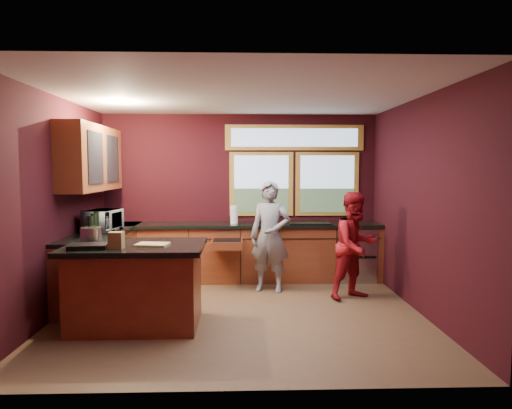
{
  "coord_description": "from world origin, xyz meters",
  "views": [
    {
      "loc": [
        0.02,
        -5.59,
        1.81
      ],
      "look_at": [
        0.21,
        0.4,
        1.34
      ],
      "focal_mm": 32.0,
      "sensor_mm": 36.0,
      "label": 1
    }
  ],
  "objects_px": {
    "island": "(137,285)",
    "stock_pot": "(91,235)",
    "person_grey": "(270,236)",
    "person_red": "(356,246)",
    "cutting_board": "(153,244)"
  },
  "relations": [
    {
      "from": "island",
      "to": "stock_pot",
      "type": "height_order",
      "value": "stock_pot"
    },
    {
      "from": "stock_pot",
      "to": "cutting_board",
      "type": "bearing_deg",
      "value": -14.93
    },
    {
      "from": "person_grey",
      "to": "island",
      "type": "bearing_deg",
      "value": -121.94
    },
    {
      "from": "island",
      "to": "person_grey",
      "type": "distance_m",
      "value": 2.2
    },
    {
      "from": "person_red",
      "to": "stock_pot",
      "type": "height_order",
      "value": "person_red"
    },
    {
      "from": "person_grey",
      "to": "person_red",
      "type": "distance_m",
      "value": 1.24
    },
    {
      "from": "cutting_board",
      "to": "person_red",
      "type": "bearing_deg",
      "value": 22.33
    },
    {
      "from": "island",
      "to": "person_red",
      "type": "xyz_separation_m",
      "value": [
        2.79,
        1.01,
        0.27
      ]
    },
    {
      "from": "island",
      "to": "stock_pot",
      "type": "distance_m",
      "value": 0.8
    },
    {
      "from": "person_red",
      "to": "stock_pot",
      "type": "bearing_deg",
      "value": 167.2
    },
    {
      "from": "person_grey",
      "to": "person_red",
      "type": "relative_size",
      "value": 1.09
    },
    {
      "from": "stock_pot",
      "to": "person_red",
      "type": "bearing_deg",
      "value": 14.5
    },
    {
      "from": "person_grey",
      "to": "cutting_board",
      "type": "xyz_separation_m",
      "value": [
        -1.43,
        -1.49,
        0.14
      ]
    },
    {
      "from": "island",
      "to": "stock_pot",
      "type": "relative_size",
      "value": 6.46
    },
    {
      "from": "island",
      "to": "cutting_board",
      "type": "relative_size",
      "value": 4.43
    }
  ]
}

